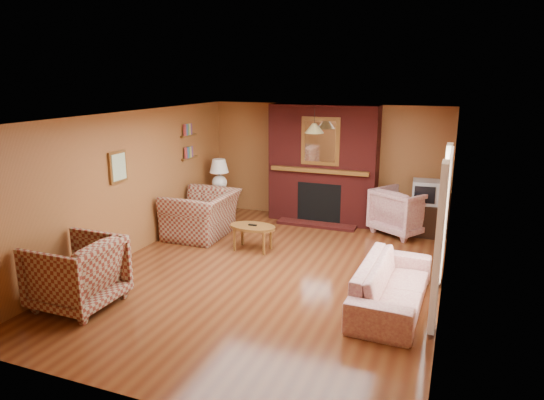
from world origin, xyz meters
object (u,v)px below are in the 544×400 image
at_px(coffee_table, 253,229).
at_px(crt_tv, 426,192).
at_px(fireplace, 323,165).
at_px(tv_stand, 423,219).
at_px(plaid_loveseat, 202,214).
at_px(floral_armchair, 403,211).
at_px(table_lamp, 219,173).
at_px(plaid_armchair, 77,273).
at_px(floral_sofa, 392,285).
at_px(side_table, 220,204).

bearing_deg(coffee_table, crt_tv, 35.54).
height_order(fireplace, tv_stand, fireplace).
bearing_deg(plaid_loveseat, floral_armchair, 112.05).
height_order(fireplace, table_lamp, fireplace).
xyz_separation_m(plaid_loveseat, coffee_table, (1.20, -0.35, -0.04)).
bearing_deg(coffee_table, fireplace, 72.90).
distance_m(plaid_armchair, coffee_table, 3.07).
height_order(fireplace, crt_tv, fireplace).
distance_m(plaid_armchair, crt_tv, 6.19).
relative_size(plaid_loveseat, crt_tv, 2.54).
bearing_deg(coffee_table, floral_sofa, -26.86).
height_order(plaid_loveseat, table_lamp, table_lamp).
distance_m(plaid_loveseat, floral_sofa, 4.10).
bearing_deg(plaid_armchair, side_table, -177.64).
bearing_deg(table_lamp, floral_armchair, 4.34).
distance_m(plaid_loveseat, plaid_armchair, 3.13).
bearing_deg(table_lamp, coffee_table, -47.62).
bearing_deg(table_lamp, floral_sofa, -35.74).
distance_m(plaid_armchair, floral_sofa, 4.13).
distance_m(fireplace, crt_tv, 2.09).
xyz_separation_m(plaid_armchair, floral_sofa, (3.85, 1.49, -0.17)).
xyz_separation_m(table_lamp, crt_tv, (4.15, 0.34, -0.13)).
height_order(side_table, crt_tv, crt_tv).
bearing_deg(plaid_loveseat, floral_sofa, 64.97).
bearing_deg(plaid_armchair, plaid_loveseat, 178.57).
height_order(fireplace, plaid_loveseat, fireplace).
bearing_deg(crt_tv, side_table, -175.26).
relative_size(floral_sofa, table_lamp, 3.06).
height_order(floral_armchair, coffee_table, floral_armchair).
distance_m(floral_sofa, coffee_table, 2.86).
bearing_deg(crt_tv, coffee_table, -144.46).
height_order(side_table, tv_stand, tv_stand).
distance_m(plaid_loveseat, coffee_table, 1.25).
bearing_deg(fireplace, floral_armchair, -8.52).
relative_size(floral_sofa, side_table, 3.39).
height_order(plaid_armchair, floral_armchair, plaid_armchair).
relative_size(fireplace, table_lamp, 3.61).
height_order(fireplace, floral_armchair, fireplace).
xyz_separation_m(plaid_loveseat, side_table, (-0.25, 1.24, -0.12)).
relative_size(table_lamp, tv_stand, 1.08).
xyz_separation_m(plaid_armchair, crt_tv, (4.00, 4.71, 0.38)).
height_order(plaid_loveseat, coffee_table, plaid_loveseat).
bearing_deg(plaid_armchair, tv_stand, 140.11).
height_order(floral_sofa, table_lamp, table_lamp).
xyz_separation_m(side_table, crt_tv, (4.15, 0.34, 0.54)).
bearing_deg(table_lamp, plaid_armchair, -88.03).
bearing_deg(tv_stand, side_table, -175.90).
relative_size(floral_armchair, table_lamp, 1.47).
bearing_deg(fireplace, side_table, -165.71).
bearing_deg(plaid_loveseat, fireplace, 132.38).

